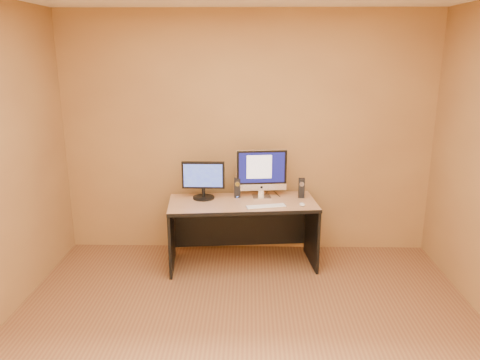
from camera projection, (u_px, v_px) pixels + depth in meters
The scene contains 11 objects.
floor at pixel (245, 355), 3.47m from camera, with size 4.00×4.00×0.00m, color brown.
walls at pixel (245, 187), 3.12m from camera, with size 4.00×4.00×2.60m, color #9F7440, non-canonical shape.
desk at pixel (242, 233), 4.85m from camera, with size 1.49×0.65×0.69m, color tan, non-canonical shape.
imac at pixel (262, 173), 4.85m from camera, with size 0.53×0.20×0.51m, color silver, non-canonical shape.
second_monitor at pixel (203, 180), 4.82m from camera, with size 0.45×0.22×0.39m, color black, non-canonical shape.
speaker_left at pixel (237, 188), 4.89m from camera, with size 0.06×0.07×0.21m, color black, non-canonical shape.
speaker_right at pixel (301, 188), 4.88m from camera, with size 0.06×0.07×0.21m, color black, non-canonical shape.
keyboard at pixel (266, 206), 4.59m from camera, with size 0.40×0.11×0.02m, color silver.
mouse at pixel (302, 204), 4.63m from camera, with size 0.05×0.10×0.03m, color silver.
cable_a at pixel (277, 194), 5.01m from camera, with size 0.01×0.01×0.21m, color black.
cable_b at pixel (266, 194), 5.02m from camera, with size 0.01×0.01×0.17m, color black.
Camera 1 is at (0.03, -2.99, 2.18)m, focal length 35.00 mm.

